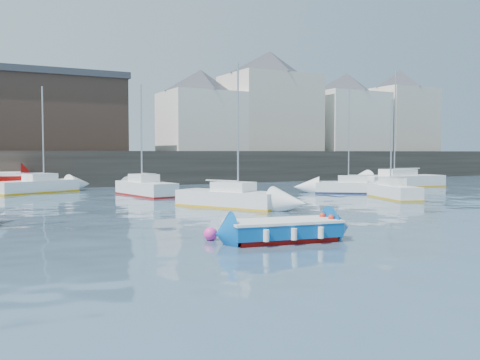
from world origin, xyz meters
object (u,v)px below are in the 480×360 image
blue_dinghy (283,229)px  buoy_near (211,240)px  buoy_mid (333,222)px  sailboat_b (229,198)px  sailboat_f (146,188)px  buoy_far (220,195)px  sailboat_g (401,181)px  sailboat_h (37,186)px  sailboat_c (394,191)px  sailboat_d (356,187)px

blue_dinghy → buoy_near: bearing=146.6°
buoy_mid → sailboat_b: bearing=99.1°
blue_dinghy → sailboat_f: bearing=84.8°
buoy_mid → buoy_far: (1.76, 14.39, 0.00)m
sailboat_g → buoy_near: bearing=-146.3°
buoy_mid → sailboat_h: bearing=110.9°
sailboat_b → sailboat_f: size_ratio=1.01×
sailboat_c → buoy_mid: 12.39m
sailboat_b → sailboat_g: size_ratio=0.79×
sailboat_f → buoy_near: sailboat_f is taller
blue_dinghy → sailboat_d: sailboat_d is taller
sailboat_b → buoy_mid: size_ratio=20.92×
sailboat_d → sailboat_g: (7.66, 3.38, 0.10)m
buoy_mid → buoy_far: bearing=83.0°
sailboat_c → sailboat_g: 11.81m
sailboat_c → buoy_far: (-8.44, 7.37, -0.47)m
sailboat_h → sailboat_f: bearing=-45.8°
sailboat_f → sailboat_h: (-6.00, 6.18, -0.03)m
buoy_near → sailboat_f: bearing=78.3°
sailboat_d → buoy_mid: bearing=-133.7°
sailboat_c → buoy_near: (-16.65, -8.79, -0.47)m
sailboat_c → sailboat_d: bearing=78.2°
sailboat_h → buoy_near: (2.22, -24.47, -0.50)m
sailboat_b → sailboat_f: sailboat_b is taller
sailboat_d → buoy_far: 9.80m
sailboat_f → sailboat_g: (21.51, -1.45, 0.02)m
blue_dinghy → buoy_mid: blue_dinghy is taller
buoy_mid → buoy_far: size_ratio=0.86×
sailboat_b → sailboat_c: size_ratio=1.22×
sailboat_f → buoy_far: sailboat_f is taller
sailboat_h → sailboat_d: bearing=-29.0°
sailboat_d → sailboat_h: bearing=151.0°
buoy_far → sailboat_c: bearing=-41.2°
blue_dinghy → sailboat_g: sailboat_g is taller
sailboat_c → buoy_mid: (-10.20, -7.02, -0.47)m
sailboat_b → sailboat_f: (-1.52, 9.28, 0.03)m
sailboat_c → sailboat_f: bearing=143.6°
blue_dinghy → sailboat_g: bearing=37.9°
blue_dinghy → sailboat_h: sailboat_h is taller
sailboat_c → buoy_mid: bearing=-145.5°
sailboat_c → sailboat_g: bearing=43.0°
sailboat_c → buoy_far: sailboat_c is taller
buoy_far → sailboat_g: bearing=2.3°
sailboat_c → buoy_near: 18.84m
buoy_near → buoy_far: size_ratio=1.10×
buoy_near → buoy_far: buoy_near is taller
sailboat_g → buoy_far: bearing=-177.7°
sailboat_c → sailboat_h: bearing=140.3°
sailboat_c → sailboat_f: (-12.88, 9.50, 0.05)m
buoy_near → sailboat_d: bearing=37.4°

